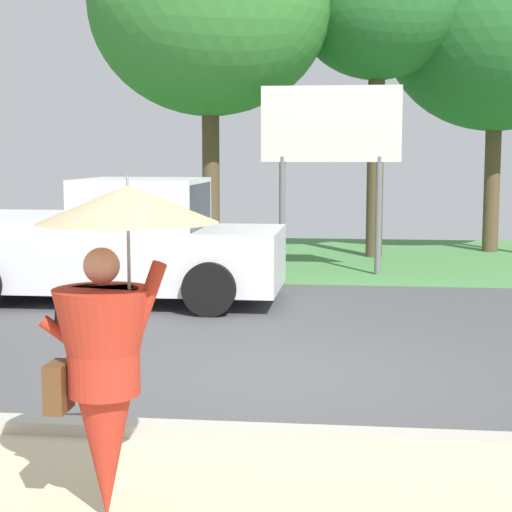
# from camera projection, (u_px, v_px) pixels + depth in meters

# --- Properties ---
(ground_plane) EXTENTS (40.00, 22.00, 0.20)m
(ground_plane) POSITION_uv_depth(u_px,v_px,m) (301.00, 322.00, 11.58)
(ground_plane) COLOR #4C4C4F
(monk_pedestrian) EXTENTS (1.12, 1.08, 2.13)m
(monk_pedestrian) POSITION_uv_depth(u_px,v_px,m) (110.00, 340.00, 5.09)
(monk_pedestrian) COLOR #B22D1E
(monk_pedestrian) RESTS_ON ground_plane
(pickup_truck) EXTENTS (5.20, 2.28, 1.88)m
(pickup_truck) POSITION_uv_depth(u_px,v_px,m) (113.00, 245.00, 12.88)
(pickup_truck) COLOR silver
(pickup_truck) RESTS_ON ground_plane
(roadside_billboard) EXTENTS (2.60, 0.12, 3.50)m
(roadside_billboard) POSITION_uv_depth(u_px,v_px,m) (331.00, 138.00, 15.64)
(roadside_billboard) COLOR slate
(roadside_billboard) RESTS_ON ground_plane
(tree_left_far) EXTENTS (3.61, 3.61, 7.10)m
(tree_left_far) POSITION_uv_depth(u_px,v_px,m) (378.00, 4.00, 17.91)
(tree_left_far) COLOR brown
(tree_left_far) RESTS_ON ground_plane
(tree_center_back) EXTENTS (5.04, 5.04, 7.34)m
(tree_center_back) POSITION_uv_depth(u_px,v_px,m) (497.00, 29.00, 18.95)
(tree_center_back) COLOR brown
(tree_center_back) RESTS_ON ground_plane
(tree_right_far) EXTENTS (4.95, 4.95, 7.52)m
(tree_right_far) POSITION_uv_depth(u_px,v_px,m) (210.00, 5.00, 17.15)
(tree_right_far) COLOR brown
(tree_right_far) RESTS_ON ground_plane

